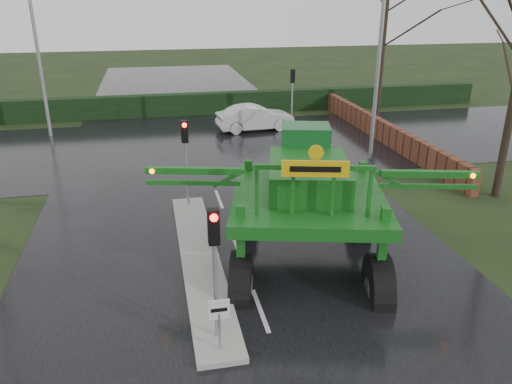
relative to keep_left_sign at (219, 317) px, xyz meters
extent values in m
plane|color=black|center=(1.30, 1.50, -1.06)|extent=(140.00, 140.00, 0.00)
cube|color=black|center=(1.30, 11.50, -1.05)|extent=(14.00, 80.00, 0.02)
cube|color=black|center=(1.30, 17.50, -1.05)|extent=(80.00, 12.00, 0.02)
cube|color=gray|center=(0.00, 4.50, -0.97)|extent=(1.20, 10.00, 0.16)
cube|color=black|center=(1.30, 25.50, -0.31)|extent=(44.00, 0.90, 1.50)
cube|color=#592D1E|center=(11.80, 17.50, -0.46)|extent=(0.40, 20.00, 1.20)
cylinder|color=gray|center=(0.00, 0.00, -0.41)|extent=(0.07, 0.07, 1.00)
cube|color=silver|center=(0.00, 0.00, 0.19)|extent=(0.50, 0.04, 0.50)
cube|color=black|center=(0.00, -0.02, 0.19)|extent=(0.38, 0.01, 0.10)
cylinder|color=gray|center=(0.00, 0.50, 0.69)|extent=(0.10, 0.10, 3.50)
cube|color=black|center=(0.00, 0.50, 2.04)|extent=(0.26, 0.22, 0.85)
sphere|color=#FF0C07|center=(0.00, 0.37, 2.32)|extent=(0.18, 0.18, 0.18)
cylinder|color=gray|center=(0.00, 9.00, 0.69)|extent=(0.10, 0.10, 3.50)
cube|color=black|center=(0.00, 9.00, 2.04)|extent=(0.26, 0.22, 0.85)
sphere|color=#FF0C07|center=(0.00, 8.87, 2.32)|extent=(0.18, 0.18, 0.18)
cylinder|color=gray|center=(7.80, 21.50, 0.69)|extent=(0.10, 0.10, 3.50)
cube|color=black|center=(7.80, 21.50, 2.04)|extent=(0.26, 0.22, 0.85)
sphere|color=#FF0C07|center=(7.80, 21.63, 2.32)|extent=(0.18, 0.18, 0.18)
cylinder|color=gray|center=(9.80, 13.50, 3.94)|extent=(0.20, 0.20, 10.00)
cylinder|color=gray|center=(-7.20, 21.50, 3.94)|extent=(0.20, 0.20, 10.00)
cylinder|color=black|center=(14.30, 22.50, 3.94)|extent=(0.32, 0.32, 10.00)
cylinder|color=black|center=(-0.41, 5.10, 0.03)|extent=(1.12, 2.26, 2.18)
cylinder|color=#595B56|center=(-0.41, 5.10, 0.03)|extent=(0.81, 0.90, 0.76)
cube|color=#13500E|center=(-0.41, 5.10, 1.39)|extent=(0.29, 0.29, 2.51)
cylinder|color=black|center=(3.39, 4.13, 0.03)|extent=(1.12, 2.26, 2.18)
cylinder|color=#595B56|center=(3.39, 4.13, 0.03)|extent=(0.81, 0.90, 0.76)
cube|color=#13500E|center=(3.39, 4.13, 1.39)|extent=(0.29, 0.29, 2.51)
cylinder|color=black|center=(-1.39, 1.30, 0.03)|extent=(1.12, 2.26, 2.18)
cylinder|color=#595B56|center=(-1.39, 1.30, 0.03)|extent=(0.81, 0.90, 0.76)
cube|color=#13500E|center=(-1.39, 1.30, 1.39)|extent=(0.29, 0.29, 2.51)
cylinder|color=black|center=(2.41, 0.33, 0.03)|extent=(1.12, 2.26, 2.18)
cylinder|color=#595B56|center=(2.41, 0.33, 0.03)|extent=(0.81, 0.90, 0.76)
cube|color=#13500E|center=(2.41, 0.33, 1.39)|extent=(0.29, 0.29, 2.51)
cube|color=#13500E|center=(1.00, 2.71, 2.10)|extent=(5.73, 6.20, 0.38)
cube|color=#13500E|center=(1.05, 2.92, 2.70)|extent=(3.13, 3.76, 0.98)
cube|color=#12501F|center=(1.60, 5.03, 3.08)|extent=(1.91, 1.67, 1.42)
cube|color=#13500E|center=(0.57, 1.02, 3.68)|extent=(3.20, 0.94, 0.13)
cube|color=#13500E|center=(-2.48, 3.16, 3.08)|extent=(2.79, 0.89, 0.20)
sphere|color=orange|center=(-3.67, 3.35, 3.08)|extent=(0.15, 0.15, 0.15)
cube|color=#13500E|center=(4.27, 1.43, 3.08)|extent=(2.79, 0.89, 0.20)
sphere|color=orange|center=(5.40, 1.02, 3.08)|extent=(0.15, 0.15, 0.15)
cube|color=gold|center=(0.46, 0.60, 3.79)|extent=(1.70, 0.50, 0.44)
cube|color=black|center=(0.46, 0.60, 3.79)|extent=(1.27, 0.34, 0.15)
cylinder|color=gold|center=(0.46, 0.60, 4.23)|extent=(0.39, 0.14, 0.39)
imported|color=silver|center=(5.11, 20.29, -1.06)|extent=(4.91, 2.09, 1.57)
camera|label=1|loc=(-1.15, -9.52, 6.86)|focal=35.00mm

